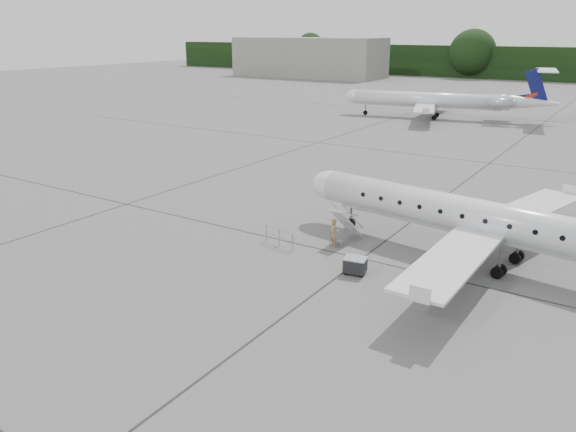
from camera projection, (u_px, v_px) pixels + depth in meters
The scene contains 8 objects.
ground at pixel (388, 301), 25.86m from camera, with size 320.00×320.00×0.00m, color slate.
terminal_building at pixel (308, 57), 148.01m from camera, with size 40.00×14.00×10.00m, color gray.
main_regional_jet at pixel (497, 203), 28.81m from camera, with size 26.75×19.26×6.86m, color silver, non-canonical shape.
airstair at pixel (346, 224), 32.90m from camera, with size 0.85×2.28×2.15m, color silver, non-canonical shape.
passenger at pixel (333, 233), 32.05m from camera, with size 0.62×0.41×1.70m, color olive.
safety_railing at pixel (279, 237), 32.39m from camera, with size 2.20×0.08×1.00m, color #92959A, non-canonical shape.
baggage_cart at pixel (355, 265), 28.63m from camera, with size 1.08×0.87×0.94m, color black, non-canonical shape.
bg_regional_left at pixel (430, 92), 78.45m from camera, with size 27.22×19.60×7.14m, color silver, non-canonical shape.
Camera 1 is at (8.75, -22.08, 11.89)m, focal length 35.00 mm.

